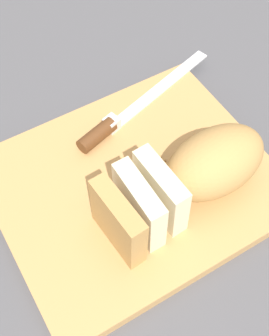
{
  "coord_description": "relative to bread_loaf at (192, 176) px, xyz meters",
  "views": [
    {
      "loc": [
        0.16,
        0.3,
        0.55
      ],
      "look_at": [
        0.0,
        0.0,
        0.05
      ],
      "focal_mm": 49.0,
      "sensor_mm": 36.0,
      "label": 1
    }
  ],
  "objects": [
    {
      "name": "bread_knife",
      "position": [
        0.03,
        -0.15,
        -0.03
      ],
      "size": [
        0.27,
        0.11,
        0.02
      ],
      "rotation": [
        0.0,
        0.0,
        3.46
      ],
      "color": "silver",
      "rests_on": "cutting_board"
    },
    {
      "name": "crumb_near_loaf",
      "position": [
        0.06,
        -0.06,
        -0.04
      ],
      "size": [
        0.01,
        0.01,
        0.01
      ],
      "primitive_type": "sphere",
      "color": "#A8753D",
      "rests_on": "cutting_board"
    },
    {
      "name": "bread_loaf",
      "position": [
        0.0,
        0.0,
        0.0
      ],
      "size": [
        0.24,
        0.11,
        0.09
      ],
      "rotation": [
        0.0,
        0.0,
        0.07
      ],
      "color": "tan",
      "rests_on": "cutting_board"
    },
    {
      "name": "crumb_stray_left",
      "position": [
        0.0,
        -0.06,
        -0.04
      ],
      "size": [
        0.0,
        0.0,
        0.0
      ],
      "primitive_type": "sphere",
      "color": "#A8753D",
      "rests_on": "cutting_board"
    },
    {
      "name": "cutting_board",
      "position": [
        0.05,
        -0.05,
        -0.05
      ],
      "size": [
        0.39,
        0.33,
        0.02
      ],
      "primitive_type": "cube",
      "rotation": [
        0.0,
        0.0,
        0.04
      ],
      "color": "tan",
      "rests_on": "ground_plane"
    },
    {
      "name": "crumb_near_knife",
      "position": [
        0.02,
        -0.08,
        -0.04
      ],
      "size": [
        0.01,
        0.01,
        0.01
      ],
      "primitive_type": "sphere",
      "color": "#A8753D",
      "rests_on": "cutting_board"
    },
    {
      "name": "ground_plane",
      "position": [
        0.05,
        -0.05,
        -0.06
      ],
      "size": [
        3.0,
        3.0,
        0.0
      ],
      "primitive_type": "plane",
      "color": "#4C4C51"
    },
    {
      "name": "crumb_stray_right",
      "position": [
        0.0,
        -0.07,
        -0.04
      ],
      "size": [
        0.0,
        0.0,
        0.0
      ],
      "primitive_type": "sphere",
      "color": "#A8753D",
      "rests_on": "cutting_board"
    }
  ]
}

